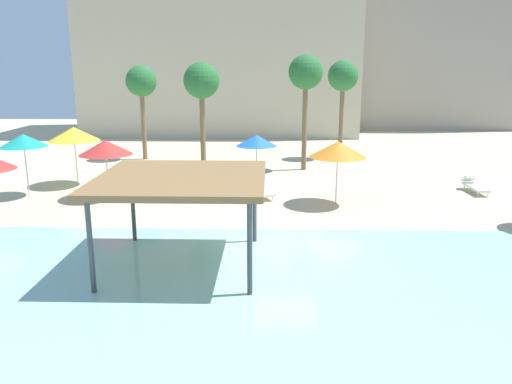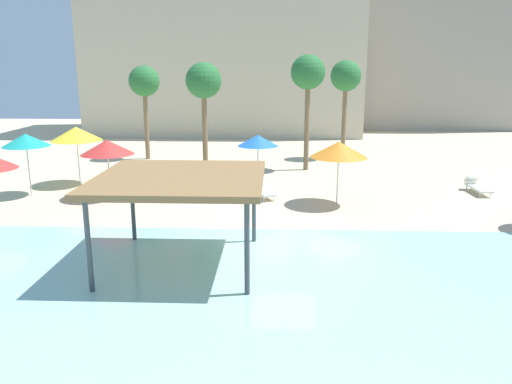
% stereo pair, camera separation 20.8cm
% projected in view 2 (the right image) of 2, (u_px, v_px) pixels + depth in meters
% --- Properties ---
extents(ground_plane, '(80.00, 80.00, 0.00)m').
position_uv_depth(ground_plane, '(280.00, 245.00, 16.76)').
color(ground_plane, beige).
extents(lagoon_water, '(44.00, 13.50, 0.04)m').
position_uv_depth(lagoon_water, '(281.00, 322.00, 11.66)').
color(lagoon_water, '#99D1C6').
rests_on(lagoon_water, ground).
extents(shade_pavilion, '(4.77, 4.77, 2.73)m').
position_uv_depth(shade_pavilion, '(180.00, 181.00, 14.48)').
color(shade_pavilion, '#42474C').
rests_on(shade_pavilion, ground).
extents(beach_umbrella_red_2, '(2.33, 2.33, 2.62)m').
position_uv_depth(beach_umbrella_red_2, '(107.00, 147.00, 22.20)').
color(beach_umbrella_red_2, silver).
rests_on(beach_umbrella_red_2, ground).
extents(beach_umbrella_blue_3, '(1.91, 1.91, 2.64)m').
position_uv_depth(beach_umbrella_blue_3, '(258.00, 141.00, 23.64)').
color(beach_umbrella_blue_3, silver).
rests_on(beach_umbrella_blue_3, ground).
extents(beach_umbrella_orange_4, '(2.40, 2.40, 2.71)m').
position_uv_depth(beach_umbrella_orange_4, '(339.00, 150.00, 21.08)').
color(beach_umbrella_orange_4, silver).
rests_on(beach_umbrella_orange_4, ground).
extents(beach_umbrella_teal_5, '(2.08, 2.08, 2.85)m').
position_uv_depth(beach_umbrella_teal_5, '(26.00, 140.00, 22.51)').
color(beach_umbrella_teal_5, silver).
rests_on(beach_umbrella_teal_5, ground).
extents(beach_umbrella_yellow_7, '(2.48, 2.48, 2.89)m').
position_uv_depth(beach_umbrella_yellow_7, '(76.00, 134.00, 24.67)').
color(beach_umbrella_yellow_7, silver).
rests_on(beach_umbrella_yellow_7, ground).
extents(lounge_chair_1, '(0.69, 1.92, 0.74)m').
position_uv_depth(lounge_chair_1, '(477.00, 186.00, 23.57)').
color(lounge_chair_1, white).
rests_on(lounge_chair_1, ground).
extents(lounge_chair_3, '(1.33, 1.97, 0.74)m').
position_uv_depth(lounge_chair_3, '(261.00, 189.00, 22.89)').
color(lounge_chair_3, white).
rests_on(lounge_chair_3, ground).
extents(palm_tree_0, '(1.90, 1.90, 5.82)m').
position_uv_depth(palm_tree_0, '(144.00, 83.00, 31.11)').
color(palm_tree_0, brown).
rests_on(palm_tree_0, ground).
extents(palm_tree_1, '(1.90, 1.90, 5.99)m').
position_uv_depth(palm_tree_1, '(204.00, 83.00, 26.52)').
color(palm_tree_1, brown).
rests_on(palm_tree_1, ground).
extents(palm_tree_2, '(1.90, 1.90, 6.40)m').
position_uv_depth(palm_tree_2, '(308.00, 75.00, 27.60)').
color(palm_tree_2, brown).
rests_on(palm_tree_2, ground).
extents(palm_tree_3, '(1.90, 1.90, 6.14)m').
position_uv_depth(palm_tree_3, '(346.00, 78.00, 31.12)').
color(palm_tree_3, brown).
rests_on(palm_tree_3, ground).
extents(hotel_block_0, '(22.92, 10.92, 16.11)m').
position_uv_depth(hotel_block_0, '(226.00, 39.00, 44.32)').
color(hotel_block_0, beige).
rests_on(hotel_block_0, ground).
extents(hotel_block_1, '(16.62, 8.35, 20.19)m').
position_uv_depth(hotel_block_1, '(437.00, 19.00, 47.39)').
color(hotel_block_1, '#9E9384').
rests_on(hotel_block_1, ground).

